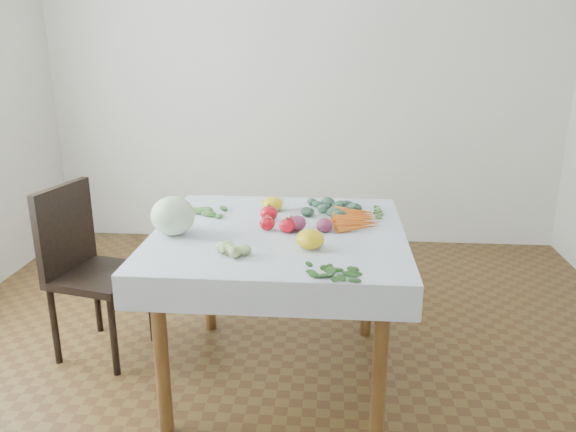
{
  "coord_description": "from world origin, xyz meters",
  "views": [
    {
      "loc": [
        0.24,
        -2.39,
        1.58
      ],
      "look_at": [
        0.04,
        0.01,
        0.82
      ],
      "focal_mm": 35.0,
      "sensor_mm": 36.0,
      "label": 1
    }
  ],
  "objects_px": {
    "heirloom_back": "(272,204)",
    "chair": "(85,260)",
    "table": "(279,251)",
    "cabbage": "(173,216)",
    "carrot_bunch": "(356,219)"
  },
  "relations": [
    {
      "from": "chair",
      "to": "carrot_bunch",
      "type": "xyz_separation_m",
      "value": [
        1.36,
        -0.03,
        0.26
      ]
    },
    {
      "from": "table",
      "to": "carrot_bunch",
      "type": "height_order",
      "value": "carrot_bunch"
    },
    {
      "from": "chair",
      "to": "cabbage",
      "type": "distance_m",
      "value": 0.7
    },
    {
      "from": "cabbage",
      "to": "carrot_bunch",
      "type": "xyz_separation_m",
      "value": [
        0.81,
        0.24,
        -0.07
      ]
    },
    {
      "from": "chair",
      "to": "carrot_bunch",
      "type": "bearing_deg",
      "value": -1.06
    },
    {
      "from": "chair",
      "to": "carrot_bunch",
      "type": "relative_size",
      "value": 2.61
    },
    {
      "from": "table",
      "to": "cabbage",
      "type": "height_order",
      "value": "cabbage"
    },
    {
      "from": "chair",
      "to": "carrot_bunch",
      "type": "distance_m",
      "value": 1.39
    },
    {
      "from": "heirloom_back",
      "to": "chair",
      "type": "bearing_deg",
      "value": -172.46
    },
    {
      "from": "chair",
      "to": "heirloom_back",
      "type": "relative_size",
      "value": 8.49
    },
    {
      "from": "table",
      "to": "heirloom_back",
      "type": "bearing_deg",
      "value": 101.97
    },
    {
      "from": "table",
      "to": "carrot_bunch",
      "type": "bearing_deg",
      "value": 22.23
    },
    {
      "from": "table",
      "to": "heirloom_back",
      "type": "xyz_separation_m",
      "value": [
        -0.06,
        0.29,
        0.14
      ]
    },
    {
      "from": "table",
      "to": "cabbage",
      "type": "bearing_deg",
      "value": -168.54
    },
    {
      "from": "cabbage",
      "to": "table",
      "type": "bearing_deg",
      "value": 11.46
    }
  ]
}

